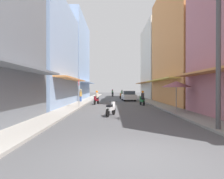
{
  "coord_description": "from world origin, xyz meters",
  "views": [
    {
      "loc": [
        -0.67,
        -5.71,
        1.86
      ],
      "look_at": [
        -0.67,
        17.93,
        1.7
      ],
      "focal_mm": 33.69,
      "sensor_mm": 36.0,
      "label": 1
    }
  ],
  "objects_px": {
    "utility_pole": "(218,36)",
    "motorbike_white": "(111,108)",
    "motorbike_orange": "(121,95)",
    "parked_car": "(128,96)",
    "motorbike_green": "(142,99)",
    "street_sign_no_entry": "(79,90)",
    "motorbike_black": "(113,93)",
    "vendor_umbrella": "(176,84)",
    "pedestrian_crossing": "(81,95)",
    "motorbike_maroon": "(96,98)"
  },
  "relations": [
    {
      "from": "parked_car",
      "to": "pedestrian_crossing",
      "type": "distance_m",
      "value": 7.28
    },
    {
      "from": "motorbike_orange",
      "to": "vendor_umbrella",
      "type": "bearing_deg",
      "value": -81.87
    },
    {
      "from": "pedestrian_crossing",
      "to": "street_sign_no_entry",
      "type": "relative_size",
      "value": 0.66
    },
    {
      "from": "motorbike_orange",
      "to": "parked_car",
      "type": "height_order",
      "value": "motorbike_orange"
    },
    {
      "from": "motorbike_black",
      "to": "motorbike_green",
      "type": "height_order",
      "value": "same"
    },
    {
      "from": "motorbike_maroon",
      "to": "utility_pole",
      "type": "bearing_deg",
      "value": -67.37
    },
    {
      "from": "pedestrian_crossing",
      "to": "utility_pole",
      "type": "relative_size",
      "value": 0.22
    },
    {
      "from": "street_sign_no_entry",
      "to": "parked_car",
      "type": "bearing_deg",
      "value": 63.98
    },
    {
      "from": "motorbike_green",
      "to": "motorbike_maroon",
      "type": "distance_m",
      "value": 5.21
    },
    {
      "from": "motorbike_black",
      "to": "motorbike_white",
      "type": "distance_m",
      "value": 31.81
    },
    {
      "from": "motorbike_maroon",
      "to": "pedestrian_crossing",
      "type": "bearing_deg",
      "value": 123.11
    },
    {
      "from": "motorbike_black",
      "to": "utility_pole",
      "type": "xyz_separation_m",
      "value": [
        4.39,
        -36.94,
        3.35
      ]
    },
    {
      "from": "motorbike_white",
      "to": "parked_car",
      "type": "relative_size",
      "value": 0.42
    },
    {
      "from": "motorbike_orange",
      "to": "motorbike_green",
      "type": "xyz_separation_m",
      "value": [
        1.6,
        -14.33,
        0.0
      ]
    },
    {
      "from": "utility_pole",
      "to": "street_sign_no_entry",
      "type": "bearing_deg",
      "value": 125.59
    },
    {
      "from": "motorbike_white",
      "to": "utility_pole",
      "type": "distance_m",
      "value": 7.74
    },
    {
      "from": "motorbike_black",
      "to": "vendor_umbrella",
      "type": "distance_m",
      "value": 30.67
    },
    {
      "from": "motorbike_black",
      "to": "motorbike_maroon",
      "type": "height_order",
      "value": "same"
    },
    {
      "from": "motorbike_maroon",
      "to": "vendor_umbrella",
      "type": "bearing_deg",
      "value": -52.2
    },
    {
      "from": "motorbike_maroon",
      "to": "street_sign_no_entry",
      "type": "distance_m",
      "value": 4.79
    },
    {
      "from": "parked_car",
      "to": "street_sign_no_entry",
      "type": "xyz_separation_m",
      "value": [
        -5.5,
        -11.27,
        0.98
      ]
    },
    {
      "from": "motorbike_orange",
      "to": "utility_pole",
      "type": "relative_size",
      "value": 0.22
    },
    {
      "from": "motorbike_maroon",
      "to": "motorbike_orange",
      "type": "bearing_deg",
      "value": 75.19
    },
    {
      "from": "vendor_umbrella",
      "to": "street_sign_no_entry",
      "type": "bearing_deg",
      "value": 153.3
    },
    {
      "from": "motorbike_white",
      "to": "parked_car",
      "type": "xyz_separation_m",
      "value": [
        2.48,
        16.74,
        0.24
      ]
    },
    {
      "from": "motorbike_orange",
      "to": "motorbike_black",
      "type": "bearing_deg",
      "value": 100.2
    },
    {
      "from": "street_sign_no_entry",
      "to": "motorbike_black",
      "type": "bearing_deg",
      "value": 83.08
    },
    {
      "from": "parked_car",
      "to": "street_sign_no_entry",
      "type": "bearing_deg",
      "value": -116.02
    },
    {
      "from": "vendor_umbrella",
      "to": "motorbike_maroon",
      "type": "bearing_deg",
      "value": 127.8
    },
    {
      "from": "motorbike_orange",
      "to": "motorbike_white",
      "type": "xyz_separation_m",
      "value": [
        -1.75,
        -23.11,
        -0.2
      ]
    },
    {
      "from": "motorbike_green",
      "to": "street_sign_no_entry",
      "type": "relative_size",
      "value": 0.68
    },
    {
      "from": "parked_car",
      "to": "utility_pole",
      "type": "bearing_deg",
      "value": -84.54
    },
    {
      "from": "motorbike_black",
      "to": "utility_pole",
      "type": "distance_m",
      "value": 37.35
    },
    {
      "from": "motorbike_white",
      "to": "motorbike_maroon",
      "type": "relative_size",
      "value": 0.98
    },
    {
      "from": "parked_car",
      "to": "street_sign_no_entry",
      "type": "height_order",
      "value": "street_sign_no_entry"
    },
    {
      "from": "parked_car",
      "to": "utility_pole",
      "type": "height_order",
      "value": "utility_pole"
    },
    {
      "from": "motorbike_green",
      "to": "utility_pole",
      "type": "bearing_deg",
      "value": -84.96
    },
    {
      "from": "parked_car",
      "to": "motorbike_black",
      "type": "bearing_deg",
      "value": 98.69
    },
    {
      "from": "motorbike_green",
      "to": "motorbike_maroon",
      "type": "xyz_separation_m",
      "value": [
        -5.07,
        1.2,
        0.0
      ]
    },
    {
      "from": "motorbike_green",
      "to": "utility_pole",
      "type": "distance_m",
      "value": 14.36
    },
    {
      "from": "motorbike_white",
      "to": "motorbike_maroon",
      "type": "height_order",
      "value": "motorbike_maroon"
    },
    {
      "from": "vendor_umbrella",
      "to": "pedestrian_crossing",
      "type": "bearing_deg",
      "value": 126.45
    },
    {
      "from": "parked_car",
      "to": "pedestrian_crossing",
      "type": "xyz_separation_m",
      "value": [
        -6.56,
        -3.16,
        0.24
      ]
    },
    {
      "from": "parked_car",
      "to": "utility_pole",
      "type": "xyz_separation_m",
      "value": [
        2.09,
        -21.87,
        3.32
      ]
    },
    {
      "from": "utility_pole",
      "to": "motorbike_white",
      "type": "bearing_deg",
      "value": 131.73
    },
    {
      "from": "motorbike_black",
      "to": "motorbike_maroon",
      "type": "relative_size",
      "value": 1.01
    },
    {
      "from": "pedestrian_crossing",
      "to": "vendor_umbrella",
      "type": "relative_size",
      "value": 0.73
    },
    {
      "from": "motorbike_orange",
      "to": "parked_car",
      "type": "distance_m",
      "value": 6.41
    },
    {
      "from": "motorbike_green",
      "to": "motorbike_white",
      "type": "bearing_deg",
      "value": -110.89
    },
    {
      "from": "motorbike_maroon",
      "to": "pedestrian_crossing",
      "type": "relative_size",
      "value": 1.03
    }
  ]
}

